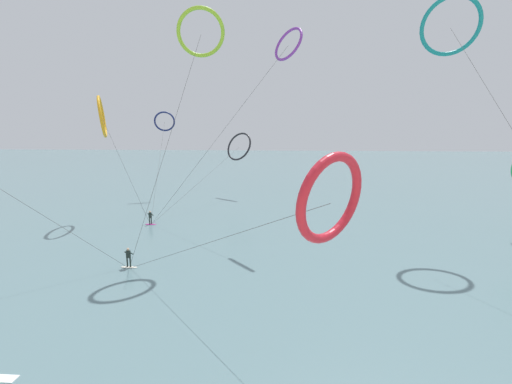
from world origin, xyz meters
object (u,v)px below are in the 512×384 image
at_px(kite_charcoal, 239,146).
at_px(kite_teal, 451,26).
at_px(kite_navy, 165,121).
at_px(kite_crimson, 330,199).
at_px(kite_violet, 288,45).
at_px(surfer_ivory, 129,259).
at_px(surfer_magenta, 150,219).
at_px(kite_lime, 201,33).
at_px(kite_amber, 102,117).

xyz_separation_m(kite_charcoal, kite_teal, (23.41, -23.26, 12.37)).
distance_m(kite_navy, kite_teal, 42.61).
height_order(kite_crimson, kite_violet, kite_violet).
xyz_separation_m(surfer_ivory, kite_teal, (28.33, 9.93, 20.29)).
xyz_separation_m(kite_navy, kite_teal, (35.86, -21.53, 8.12)).
xyz_separation_m(surfer_magenta, kite_crimson, (18.20, -24.09, 7.50)).
height_order(surfer_magenta, surfer_ivory, same).
distance_m(kite_charcoal, kite_crimson, 45.24).
distance_m(kite_lime, kite_violet, 9.51).
bearing_deg(surfer_ivory, kite_charcoal, 89.09).
height_order(surfer_magenta, kite_amber, kite_amber).
distance_m(kite_navy, kite_crimson, 48.17).
relative_size(kite_teal, kite_violet, 1.09).
distance_m(surfer_ivory, kite_amber, 22.13).
distance_m(surfer_magenta, kite_navy, 22.38).
xyz_separation_m(surfer_ivory, kite_crimson, (14.82, -10.95, 7.50)).
distance_m(kite_charcoal, kite_lime, 29.66).
bearing_deg(kite_teal, kite_lime, 18.27).
bearing_deg(kite_teal, surfer_magenta, 2.11).
bearing_deg(kite_crimson, kite_lime, -104.75).
distance_m(kite_lime, kite_teal, 23.49).
distance_m(kite_crimson, kite_amber, 36.53).
xyz_separation_m(kite_amber, kite_teal, (38.17, -5.64, 8.03)).
distance_m(surfer_magenta, kite_lime, 22.21).
xyz_separation_m(surfer_magenta, kite_violet, (16.38, -1.91, 19.24)).
bearing_deg(kite_navy, surfer_ivory, -98.60).
xyz_separation_m(kite_amber, kite_lime, (15.10, -9.87, 6.80)).
height_order(surfer_magenta, kite_violet, kite_violet).
distance_m(kite_crimson, kite_violet, 25.16).
relative_size(kite_navy, kite_teal, 0.83).
bearing_deg(kite_violet, kite_crimson, -37.60).
height_order(kite_charcoal, kite_navy, kite_navy).
relative_size(surfer_magenta, kite_navy, 0.09).
xyz_separation_m(surfer_ivory, kite_lime, (5.26, 5.71, 19.06)).
height_order(surfer_magenta, kite_teal, kite_teal).
relative_size(surfer_magenta, surfer_ivory, 1.00).
height_order(surfer_ivory, kite_navy, kite_navy).
xyz_separation_m(kite_amber, kite_violet, (22.84, -4.34, 6.98)).
height_order(kite_amber, kite_violet, kite_violet).
distance_m(surfer_magenta, kite_violet, 25.34).
bearing_deg(surfer_magenta, kite_crimson, 59.29).
height_order(surfer_magenta, kite_lime, kite_lime).
relative_size(surfer_ivory, kite_navy, 0.09).
bearing_deg(kite_navy, surfer_magenta, -99.30).
bearing_deg(kite_navy, kite_lime, -85.65).
xyz_separation_m(kite_crimson, kite_violet, (-1.81, 22.18, 11.74)).
distance_m(kite_navy, kite_violet, 29.68).
bearing_deg(kite_charcoal, kite_amber, -95.05).
height_order(kite_amber, kite_lime, kite_lime).
bearing_deg(surfer_magenta, surfer_ivory, 36.66).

